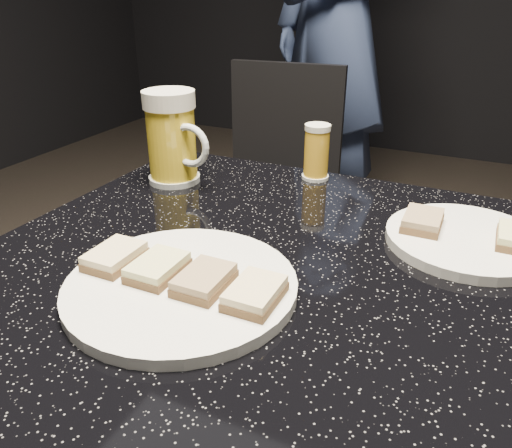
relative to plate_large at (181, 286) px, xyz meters
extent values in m
cylinder|color=white|center=(0.00, 0.00, 0.00)|extent=(0.26, 0.26, 0.01)
cylinder|color=white|center=(0.28, 0.26, 0.00)|extent=(0.21, 0.21, 0.01)
imported|color=navy|center=(-0.33, 1.64, 0.17)|extent=(0.80, 0.76, 1.85)
cube|color=black|center=(0.05, 0.10, -0.02)|extent=(0.70, 0.70, 0.03)
cylinder|color=silver|center=(-0.20, 0.29, 0.00)|extent=(0.09, 0.09, 0.01)
cylinder|color=yellow|center=(-0.20, 0.29, 0.06)|extent=(0.08, 0.08, 0.12)
cylinder|color=silver|center=(-0.20, 0.29, 0.14)|extent=(0.09, 0.09, 0.03)
torus|color=white|center=(-0.16, 0.28, 0.07)|extent=(0.07, 0.01, 0.07)
cylinder|color=silver|center=(0.02, 0.41, 0.00)|extent=(0.05, 0.05, 0.01)
cylinder|color=gold|center=(0.02, 0.41, 0.04)|extent=(0.04, 0.04, 0.08)
cylinder|color=white|center=(0.02, 0.41, 0.09)|extent=(0.04, 0.04, 0.01)
cube|color=black|center=(-0.28, 0.89, -0.31)|extent=(0.39, 0.39, 0.04)
cylinder|color=black|center=(-0.42, 0.73, -0.54)|extent=(0.03, 0.03, 0.43)
cylinder|color=black|center=(-0.12, 0.75, -0.54)|extent=(0.03, 0.03, 0.43)
cylinder|color=black|center=(-0.45, 1.03, -0.54)|extent=(0.03, 0.03, 0.43)
cylinder|color=black|center=(-0.14, 1.06, -0.54)|extent=(0.03, 0.03, 0.43)
cube|color=black|center=(-0.30, 1.06, -0.09)|extent=(0.36, 0.06, 0.36)
cube|color=#4C3521|center=(-0.09, 0.00, 0.01)|extent=(0.05, 0.07, 0.01)
cube|color=beige|center=(-0.09, 0.00, 0.02)|extent=(0.05, 0.07, 0.01)
cube|color=#4C3521|center=(-0.03, 0.00, 0.01)|extent=(0.05, 0.07, 0.01)
cube|color=#D1D184|center=(-0.03, 0.00, 0.02)|extent=(0.05, 0.07, 0.01)
cube|color=#4C3521|center=(0.03, 0.00, 0.01)|extent=(0.05, 0.07, 0.01)
cube|color=#8C7251|center=(0.03, 0.00, 0.02)|extent=(0.05, 0.07, 0.01)
cube|color=#4C3521|center=(0.09, 0.00, 0.01)|extent=(0.05, 0.07, 0.01)
cube|color=beige|center=(0.09, 0.00, 0.02)|extent=(0.05, 0.07, 0.01)
cube|color=#4C3521|center=(0.23, 0.26, 0.01)|extent=(0.05, 0.07, 0.01)
cube|color=#8C7251|center=(0.23, 0.26, 0.02)|extent=(0.05, 0.07, 0.01)
camera|label=1|loc=(0.28, -0.40, 0.31)|focal=35.00mm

